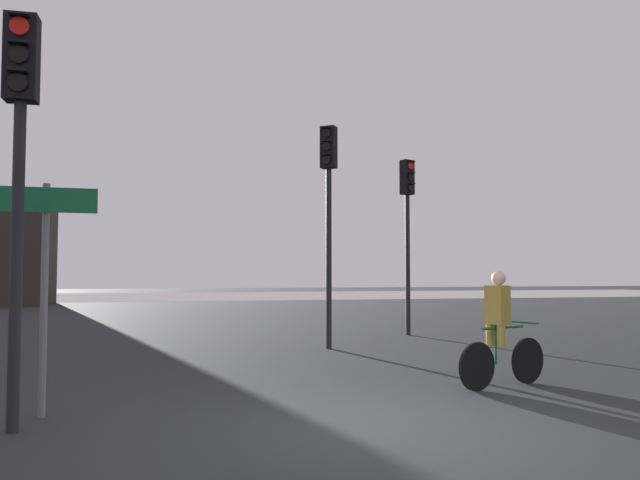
# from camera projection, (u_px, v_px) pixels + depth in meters

# --- Properties ---
(ground_plane) EXTENTS (120.00, 120.00, 0.00)m
(ground_plane) POSITION_uv_depth(u_px,v_px,m) (383.00, 429.00, 6.36)
(ground_plane) COLOR black
(water_strip) EXTENTS (80.00, 16.00, 0.01)m
(water_strip) POSITION_uv_depth(u_px,v_px,m) (206.00, 296.00, 43.16)
(water_strip) COLOR #9E937F
(water_strip) RESTS_ON ground
(traffic_light_center) EXTENTS (0.40, 0.42, 4.73)m
(traffic_light_center) POSITION_uv_depth(u_px,v_px,m) (329.00, 194.00, 13.30)
(traffic_light_center) COLOR black
(traffic_light_center) RESTS_ON ground
(traffic_light_far_right) EXTENTS (0.39, 0.41, 4.53)m
(traffic_light_far_right) POSITION_uv_depth(u_px,v_px,m) (408.00, 213.00, 16.16)
(traffic_light_far_right) COLOR black
(traffic_light_far_right) RESTS_ON ground
(traffic_light_near_left) EXTENTS (0.32, 0.34, 4.26)m
(traffic_light_near_left) POSITION_uv_depth(u_px,v_px,m) (20.00, 139.00, 6.37)
(traffic_light_near_left) COLOR black
(traffic_light_near_left) RESTS_ON ground
(direction_sign_post) EXTENTS (1.10, 0.12, 2.60)m
(direction_sign_post) POSITION_uv_depth(u_px,v_px,m) (45.00, 264.00, 6.94)
(direction_sign_post) COLOR slate
(direction_sign_post) RESTS_ON ground
(cyclist) EXTENTS (1.62, 0.70, 1.62)m
(cyclist) POSITION_uv_depth(u_px,v_px,m) (500.00, 328.00, 8.70)
(cyclist) COLOR black
(cyclist) RESTS_ON ground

